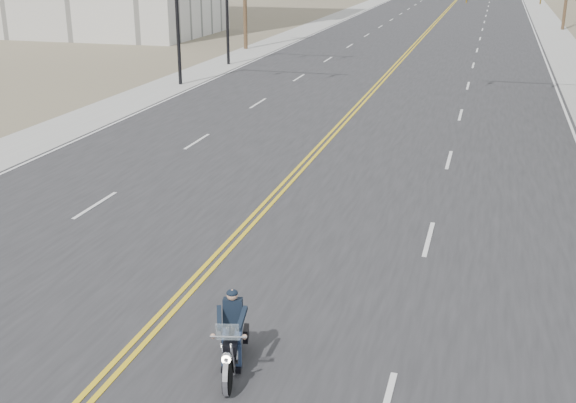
{
  "coord_description": "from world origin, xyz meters",
  "views": [
    {
      "loc": [
        6.22,
        -6.26,
        7.34
      ],
      "look_at": [
        1.76,
        9.57,
        1.6
      ],
      "focal_mm": 45.0,
      "sensor_mm": 36.0,
      "label": 1
    }
  ],
  "objects": [
    {
      "name": "road",
      "position": [
        0.0,
        70.0,
        0.01
      ],
      "size": [
        20.0,
        200.0,
        0.01
      ],
      "primitive_type": "cube",
      "color": "#303033",
      "rests_on": "ground"
    },
    {
      "name": "traffic_mast_right",
      "position": [
        8.98,
        32.0,
        4.94
      ],
      "size": [
        7.1,
        0.26,
        7.0
      ],
      "color": "black",
      "rests_on": "ground"
    },
    {
      "name": "sidewalk_left",
      "position": [
        -11.5,
        70.0,
        0.01
      ],
      "size": [
        3.0,
        200.0,
        0.01
      ],
      "primitive_type": "cube",
      "color": "#A5A5A0",
      "rests_on": "ground"
    },
    {
      "name": "sidewalk_right",
      "position": [
        11.5,
        70.0,
        0.01
      ],
      "size": [
        3.0,
        200.0,
        0.01
      ],
      "primitive_type": "cube",
      "color": "#A5A5A0",
      "rests_on": "ground"
    },
    {
      "name": "motorcyclist",
      "position": [
        2.11,
        4.57,
        0.76
      ],
      "size": [
        1.26,
        2.09,
        1.53
      ],
      "primitive_type": null,
      "rotation": [
        0.0,
        0.0,
        3.37
      ],
      "color": "black",
      "rests_on": "ground"
    }
  ]
}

